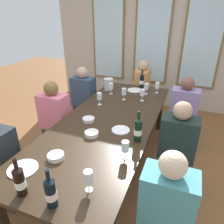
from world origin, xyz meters
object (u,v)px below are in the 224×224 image
at_px(dining_table, 109,124).
at_px(wine_glass_4, 124,92).
at_px(wine_bottle_0, 142,81).
at_px(seated_person_3, 165,216).
at_px(metal_pitcher, 108,84).
at_px(tasting_bowl_0, 56,156).
at_px(wine_glass_0, 111,87).
at_px(wine_glass_7, 142,93).
at_px(wine_glass_5, 99,97).
at_px(seated_person_0, 55,122).
at_px(wine_bottle_3, 138,130).
at_px(wine_bottle_1, 20,181).
at_px(wine_glass_1, 125,147).
at_px(tasting_bowl_1, 89,119).
at_px(wine_glass_6, 157,86).
at_px(seated_person_1, 176,150).
at_px(seated_person_5, 182,115).
at_px(seated_person_2, 0,164).
at_px(tasting_bowl_2, 92,134).
at_px(seated_person_4, 84,100).
at_px(white_plate_2, 121,130).
at_px(white_plate_0, 23,169).
at_px(white_plate_1, 135,90).
at_px(wine_glass_2, 88,178).
at_px(seated_person_6, 142,90).
at_px(wine_bottle_2, 51,192).

height_order(dining_table, wine_glass_4, wine_glass_4).
bearing_deg(wine_bottle_0, seated_person_3, -71.59).
relative_size(metal_pitcher, tasting_bowl_0, 1.29).
xyz_separation_m(wine_glass_0, wine_glass_7, (0.52, -0.10, -0.00)).
height_order(dining_table, wine_glass_5, wine_glass_5).
bearing_deg(seated_person_0, wine_bottle_3, -15.80).
relative_size(wine_bottle_1, wine_glass_1, 1.76).
bearing_deg(tasting_bowl_1, wine_glass_0, 94.96).
xyz_separation_m(wine_glass_6, seated_person_1, (0.44, -1.16, -0.33)).
bearing_deg(seated_person_0, seated_person_5, 27.54).
height_order(tasting_bowl_0, seated_person_1, seated_person_1).
xyz_separation_m(seated_person_1, seated_person_2, (-1.64, -0.87, 0.00)).
distance_m(tasting_bowl_2, wine_glass_1, 0.50).
bearing_deg(seated_person_4, tasting_bowl_1, -58.61).
xyz_separation_m(wine_bottle_0, seated_person_3, (0.74, -2.21, -0.33)).
relative_size(wine_bottle_0, seated_person_3, 0.28).
height_order(white_plate_2, tasting_bowl_2, tasting_bowl_2).
bearing_deg(white_plate_0, dining_table, 72.63).
bearing_deg(seated_person_2, tasting_bowl_1, 52.14).
bearing_deg(tasting_bowl_2, white_plate_1, 88.12).
bearing_deg(wine_glass_2, seated_person_4, 119.37).
distance_m(tasting_bowl_0, seated_person_6, 2.60).
height_order(metal_pitcher, tasting_bowl_2, metal_pitcher).
bearing_deg(white_plate_2, wine_glass_6, 83.09).
distance_m(wine_glass_6, seated_person_4, 1.27).
bearing_deg(white_plate_2, white_plate_1, 98.79).
bearing_deg(dining_table, wine_glass_2, -75.44).
relative_size(wine_glass_0, seated_person_1, 0.16).
xyz_separation_m(tasting_bowl_0, seated_person_6, (0.16, 2.59, -0.24)).
bearing_deg(seated_person_1, seated_person_6, 114.84).
bearing_deg(white_plate_2, wine_glass_5, 132.18).
xyz_separation_m(wine_glass_1, seated_person_1, (0.41, 0.59, -0.34)).
bearing_deg(white_plate_2, wine_glass_1, -66.59).
height_order(white_plate_0, wine_bottle_2, wine_bottle_2).
bearing_deg(dining_table, seated_person_2, -132.12).
relative_size(metal_pitcher, seated_person_0, 0.17).
relative_size(wine_glass_0, wine_glass_4, 1.00).
distance_m(white_plate_2, wine_bottle_3, 0.28).
xyz_separation_m(tasting_bowl_0, seated_person_2, (-0.66, -0.06, -0.24)).
bearing_deg(seated_person_3, wine_bottle_3, 122.63).
bearing_deg(wine_glass_4, white_plate_2, -73.97).
height_order(wine_bottle_2, seated_person_4, seated_person_4).
height_order(wine_bottle_0, tasting_bowl_2, wine_bottle_0).
bearing_deg(seated_person_1, tasting_bowl_2, -156.96).
relative_size(white_plate_1, wine_bottle_0, 0.80).
bearing_deg(wine_glass_4, wine_glass_2, -80.04).
bearing_deg(wine_glass_7, tasting_bowl_2, -103.35).
distance_m(tasting_bowl_0, seated_person_3, 1.01).
bearing_deg(dining_table, seated_person_1, -2.44).
bearing_deg(wine_bottle_0, white_plate_2, -84.84).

